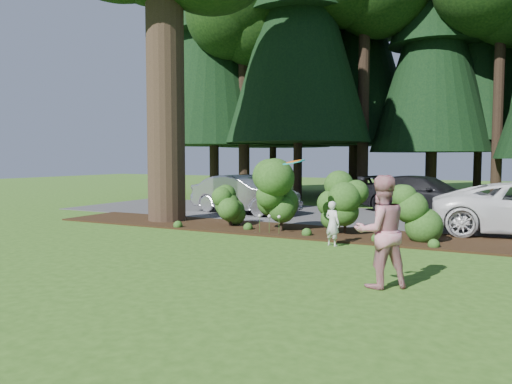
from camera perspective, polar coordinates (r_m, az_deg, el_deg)
ground at (r=11.73m, az=-2.30°, el=-6.62°), size 80.00×80.00×0.00m
mulch_bed at (r=14.60m, az=4.04°, el=-4.42°), size 16.00×2.50×0.05m
driveway at (r=18.54m, az=9.25°, el=-2.70°), size 22.00×6.00×0.03m
shrub_row at (r=14.11m, az=6.75°, el=-1.53°), size 6.53×1.60×1.61m
lily_cluster at (r=13.89m, az=1.52°, el=-2.89°), size 0.69×0.09×0.57m
tree_wall at (r=27.93m, az=16.00°, el=19.09°), size 25.66×12.15×17.09m
car_silver_wagon at (r=19.02m, az=-1.34°, el=-0.25°), size 4.61×2.40×1.44m
car_dark_suv at (r=20.09m, az=18.68°, el=-0.28°), size 5.21×3.10×1.41m
child at (r=12.28m, az=8.73°, el=-3.58°), size 0.47×0.39×1.10m
adult at (r=8.52m, az=14.07°, el=-4.40°), size 1.15×1.12×1.87m
frisbee at (r=12.33m, az=4.33°, el=3.44°), size 0.57×0.56×0.19m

